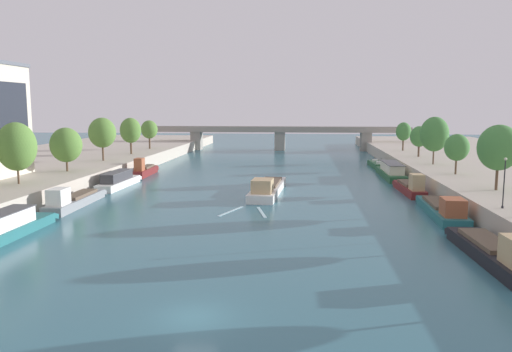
{
  "coord_description": "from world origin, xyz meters",
  "views": [
    {
      "loc": [
        6.14,
        -27.43,
        12.06
      ],
      "look_at": [
        0.0,
        40.07,
        2.75
      ],
      "focal_mm": 35.54,
      "sensor_mm": 36.0,
      "label": 1
    }
  ],
  "objects_px": {
    "moored_boat_right_upstream": "(391,171)",
    "bridge_far": "(280,135)",
    "moored_boat_right_downstream": "(497,252)",
    "moored_boat_right_end": "(443,209)",
    "barge_midriver": "(268,188)",
    "tree_left_distant": "(149,130)",
    "tree_right_nearest": "(499,148)",
    "moored_boat_left_far": "(145,170)",
    "tree_right_distant": "(419,137)",
    "moored_boat_left_downstream": "(118,180)",
    "tree_right_second": "(434,134)",
    "tree_left_nearest": "(16,147)",
    "moored_boat_left_near": "(1,229)",
    "lamppost_right_bank": "(504,181)",
    "moored_boat_right_gap_after": "(410,187)",
    "tree_right_third": "(403,132)",
    "tree_left_past_mid": "(131,130)",
    "moored_boat_right_second": "(377,164)",
    "tree_right_end_of_row": "(457,147)",
    "tree_left_end_of_row": "(102,133)",
    "moored_boat_left_midway": "(74,200)",
    "tree_left_far": "(66,145)"
  },
  "relations": [
    {
      "from": "moored_boat_right_upstream",
      "to": "bridge_far",
      "type": "distance_m",
      "value": 57.87
    },
    {
      "from": "moored_boat_right_downstream",
      "to": "moored_boat_right_end",
      "type": "xyz_separation_m",
      "value": [
        0.46,
        17.03,
        -0.09
      ]
    },
    {
      "from": "barge_midriver",
      "to": "tree_left_distant",
      "type": "height_order",
      "value": "tree_left_distant"
    },
    {
      "from": "tree_left_distant",
      "to": "tree_right_nearest",
      "type": "relative_size",
      "value": 0.86
    },
    {
      "from": "moored_boat_left_far",
      "to": "tree_right_distant",
      "type": "xyz_separation_m",
      "value": [
        49.85,
        13.25,
        5.36
      ]
    },
    {
      "from": "moored_boat_left_downstream",
      "to": "tree_right_second",
      "type": "relative_size",
      "value": 1.65
    },
    {
      "from": "moored_boat_right_upstream",
      "to": "tree_left_nearest",
      "type": "relative_size",
      "value": 2.1
    },
    {
      "from": "moored_boat_left_near",
      "to": "lamppost_right_bank",
      "type": "height_order",
      "value": "lamppost_right_bank"
    },
    {
      "from": "moored_boat_right_end",
      "to": "moored_boat_right_gap_after",
      "type": "height_order",
      "value": "moored_boat_right_gap_after"
    },
    {
      "from": "lamppost_right_bank",
      "to": "tree_right_third",
      "type": "bearing_deg",
      "value": 87.32
    },
    {
      "from": "barge_midriver",
      "to": "lamppost_right_bank",
      "type": "relative_size",
      "value": 3.84
    },
    {
      "from": "moored_boat_left_near",
      "to": "moored_boat_right_upstream",
      "type": "bearing_deg",
      "value": 46.58
    },
    {
      "from": "tree_right_second",
      "to": "bridge_far",
      "type": "xyz_separation_m",
      "value": [
        -27.99,
        54.74,
        -3.25
      ]
    },
    {
      "from": "tree_left_past_mid",
      "to": "moored_boat_right_second",
      "type": "bearing_deg",
      "value": 3.11
    },
    {
      "from": "tree_right_end_of_row",
      "to": "tree_right_distant",
      "type": "relative_size",
      "value": 0.98
    },
    {
      "from": "moored_boat_right_second",
      "to": "tree_left_end_of_row",
      "type": "xyz_separation_m",
      "value": [
        -50.26,
        -15.64,
        6.92
      ]
    },
    {
      "from": "moored_boat_right_second",
      "to": "tree_right_end_of_row",
      "type": "relative_size",
      "value": 1.92
    },
    {
      "from": "moored_boat_left_midway",
      "to": "tree_left_end_of_row",
      "type": "height_order",
      "value": "tree_left_end_of_row"
    },
    {
      "from": "moored_boat_right_upstream",
      "to": "tree_left_nearest",
      "type": "xyz_separation_m",
      "value": [
        -50.38,
        -27.93,
        6.04
      ]
    },
    {
      "from": "tree_left_distant",
      "to": "tree_right_distant",
      "type": "relative_size",
      "value": 1.1
    },
    {
      "from": "tree_left_nearest",
      "to": "tree_left_distant",
      "type": "bearing_deg",
      "value": 89.43
    },
    {
      "from": "moored_boat_left_midway",
      "to": "tree_right_second",
      "type": "height_order",
      "value": "tree_right_second"
    },
    {
      "from": "moored_boat_left_midway",
      "to": "moored_boat_right_upstream",
      "type": "bearing_deg",
      "value": 34.52
    },
    {
      "from": "moored_boat_right_end",
      "to": "tree_left_nearest",
      "type": "relative_size",
      "value": 2.0
    },
    {
      "from": "moored_boat_right_end",
      "to": "bridge_far",
      "type": "xyz_separation_m",
      "value": [
        -21.73,
        84.47,
        3.45
      ]
    },
    {
      "from": "tree_left_past_mid",
      "to": "tree_right_nearest",
      "type": "xyz_separation_m",
      "value": [
        57.01,
        -39.99,
        0.14
      ]
    },
    {
      "from": "tree_left_far",
      "to": "tree_right_second",
      "type": "distance_m",
      "value": 58.44
    },
    {
      "from": "moored_boat_left_near",
      "to": "moored_boat_left_downstream",
      "type": "height_order",
      "value": "moored_boat_left_near"
    },
    {
      "from": "tree_left_nearest",
      "to": "bridge_far",
      "type": "xyz_separation_m",
      "value": [
        28.99,
        81.61,
        -2.88
      ]
    },
    {
      "from": "moored_boat_right_end",
      "to": "moored_boat_right_upstream",
      "type": "height_order",
      "value": "moored_boat_right_end"
    },
    {
      "from": "tree_left_nearest",
      "to": "moored_boat_right_upstream",
      "type": "bearing_deg",
      "value": 29.0
    },
    {
      "from": "moored_boat_left_downstream",
      "to": "moored_boat_right_end",
      "type": "height_order",
      "value": "moored_boat_right_end"
    },
    {
      "from": "moored_boat_right_second",
      "to": "tree_right_second",
      "type": "xyz_separation_m",
      "value": [
        6.88,
        -16.33,
        6.98
      ]
    },
    {
      "from": "moored_boat_left_near",
      "to": "bridge_far",
      "type": "bearing_deg",
      "value": 77.95
    },
    {
      "from": "moored_boat_right_second",
      "to": "lamppost_right_bank",
      "type": "height_order",
      "value": "lamppost_right_bank"
    },
    {
      "from": "moored_boat_left_far",
      "to": "moored_boat_right_upstream",
      "type": "bearing_deg",
      "value": 1.67
    },
    {
      "from": "moored_boat_right_end",
      "to": "tree_left_end_of_row",
      "type": "bearing_deg",
      "value": 149.13
    },
    {
      "from": "moored_boat_left_far",
      "to": "moored_boat_left_downstream",
      "type": "bearing_deg",
      "value": -90.01
    },
    {
      "from": "moored_boat_left_midway",
      "to": "bridge_far",
      "type": "distance_m",
      "value": 85.8
    },
    {
      "from": "moored_boat_left_midway",
      "to": "tree_right_distant",
      "type": "bearing_deg",
      "value": 39.72
    },
    {
      "from": "moored_boat_left_near",
      "to": "moored_boat_left_far",
      "type": "bearing_deg",
      "value": 90.43
    },
    {
      "from": "moored_boat_right_end",
      "to": "tree_right_end_of_row",
      "type": "relative_size",
      "value": 2.68
    },
    {
      "from": "moored_boat_left_far",
      "to": "moored_boat_right_gap_after",
      "type": "relative_size",
      "value": 0.88
    },
    {
      "from": "moored_boat_left_far",
      "to": "tree_right_nearest",
      "type": "distance_m",
      "value": 56.7
    },
    {
      "from": "tree_right_nearest",
      "to": "tree_left_past_mid",
      "type": "bearing_deg",
      "value": 144.95
    },
    {
      "from": "moored_boat_right_downstream",
      "to": "lamppost_right_bank",
      "type": "xyz_separation_m",
      "value": [
        3.87,
        9.49,
        4.23
      ]
    },
    {
      "from": "tree_right_nearest",
      "to": "tree_right_end_of_row",
      "type": "xyz_separation_m",
      "value": [
        -0.54,
        13.81,
        -1.09
      ]
    },
    {
      "from": "moored_boat_left_downstream",
      "to": "tree_right_distant",
      "type": "distance_m",
      "value": 56.55
    },
    {
      "from": "moored_boat_left_near",
      "to": "tree_right_end_of_row",
      "type": "distance_m",
      "value": 58.36
    },
    {
      "from": "moored_boat_left_downstream",
      "to": "moored_boat_right_end",
      "type": "bearing_deg",
      "value": -21.12
    }
  ]
}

